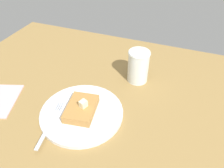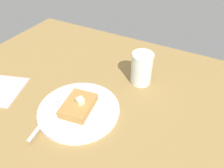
# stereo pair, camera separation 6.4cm
# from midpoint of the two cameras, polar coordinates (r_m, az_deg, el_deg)

# --- Properties ---
(table_surface) EXTENTS (0.94, 0.94, 0.02)m
(table_surface) POSITION_cam_midpoint_polar(r_m,az_deg,el_deg) (0.65, -8.89, -6.57)
(table_surface) COLOR olive
(table_surface) RESTS_ON ground
(plate) EXTENTS (0.23, 0.23, 0.01)m
(plate) POSITION_cam_midpoint_polar(r_m,az_deg,el_deg) (0.62, -5.73, -6.86)
(plate) COLOR silver
(plate) RESTS_ON table_surface
(toast_slice_center) EXTENTS (0.09, 0.11, 0.02)m
(toast_slice_center) POSITION_cam_midpoint_polar(r_m,az_deg,el_deg) (0.60, -5.83, -5.77)
(toast_slice_center) COLOR #B07C3E
(toast_slice_center) RESTS_ON plate
(butter_pat_primary) EXTENTS (0.02, 0.02, 0.02)m
(butter_pat_primary) POSITION_cam_midpoint_polar(r_m,az_deg,el_deg) (0.59, -5.42, -4.73)
(butter_pat_primary) COLOR beige
(butter_pat_primary) RESTS_ON toast_slice_center
(fork) EXTENTS (0.04, 0.16, 0.00)m
(fork) POSITION_cam_midpoint_polar(r_m,az_deg,el_deg) (0.61, -13.40, -8.00)
(fork) COLOR silver
(fork) RESTS_ON plate
(syrup_jar) EXTENTS (0.07, 0.07, 0.11)m
(syrup_jar) POSITION_cam_midpoint_polar(r_m,az_deg,el_deg) (0.70, 10.30, 3.56)
(syrup_jar) COLOR #452307
(syrup_jar) RESTS_ON table_surface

